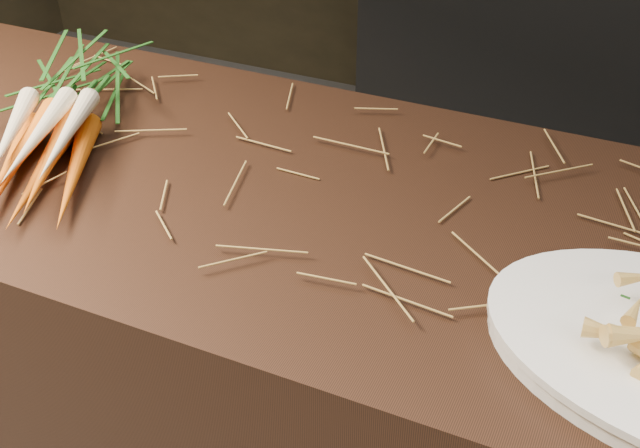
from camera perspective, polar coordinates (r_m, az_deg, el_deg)
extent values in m
cube|color=black|center=(1.46, 0.65, -13.26)|extent=(2.40, 0.70, 0.90)
cube|color=black|center=(3.00, 21.28, 9.98)|extent=(1.80, 0.60, 0.80)
cone|color=#E45311|center=(1.28, -21.27, 3.55)|extent=(0.18, 0.29, 0.04)
cone|color=#E45311|center=(1.26, -19.18, 3.59)|extent=(0.16, 0.30, 0.04)
cone|color=#E45311|center=(1.25, -17.03, 3.62)|extent=(0.19, 0.29, 0.04)
cone|color=#E45311|center=(1.25, -20.64, 4.55)|extent=(0.15, 0.30, 0.04)
cone|color=#E45311|center=(1.23, -18.53, 4.61)|extent=(0.17, 0.29, 0.04)
cone|color=beige|center=(1.26, -21.16, 5.97)|extent=(0.18, 0.26, 0.05)
cone|color=beige|center=(1.23, -19.45, 5.96)|extent=(0.14, 0.28, 0.04)
cone|color=beige|center=(1.23, -17.58, 6.09)|extent=(0.15, 0.27, 0.05)
ellipsoid|color=#296D22|center=(1.47, -16.53, 10.05)|extent=(0.28, 0.32, 0.10)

